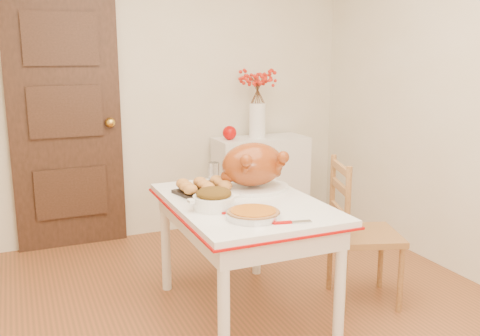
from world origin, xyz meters
name	(u,v)px	position (x,y,z in m)	size (l,w,h in m)	color
wall_back	(152,89)	(0.00, 2.00, 1.25)	(3.50, 0.00, 2.50)	silver
door_back	(66,120)	(-0.70, 1.97, 1.03)	(0.85, 0.06, 2.06)	black
sideboard	(261,183)	(0.91, 1.78, 0.41)	(0.82, 0.36, 0.82)	white
kitchen_table	(243,258)	(0.10, 0.33, 0.36)	(0.82, 1.20, 0.71)	white
chair_oak	(366,232)	(0.88, 0.20, 0.46)	(0.40, 0.40, 0.91)	#9B7341
berry_vase	(257,102)	(0.87, 1.78, 1.13)	(0.32, 0.32, 0.63)	white
apple	(230,133)	(0.61, 1.78, 0.88)	(0.12, 0.12, 0.12)	#AE0604
turkey_platter	(253,167)	(0.25, 0.52, 0.86)	(0.46, 0.37, 0.29)	#9B3F13
pumpkin_pie	(253,213)	(0.01, 0.00, 0.74)	(0.28, 0.28, 0.06)	#B35F16
stuffing_dish	(214,199)	(-0.11, 0.24, 0.77)	(0.29, 0.23, 0.11)	#432D0B
rolls_tray	(204,186)	(-0.05, 0.57, 0.76)	(0.31, 0.25, 0.08)	#C18942
pie_server	(292,222)	(0.16, -0.15, 0.72)	(0.20, 0.06, 0.01)	silver
carving_knife	(232,214)	(-0.06, 0.10, 0.72)	(0.24, 0.06, 0.01)	silver
drinking_glass	(214,172)	(0.11, 0.84, 0.78)	(0.07, 0.07, 0.12)	white
shaker_pair	(255,172)	(0.39, 0.79, 0.76)	(0.09, 0.04, 0.09)	white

